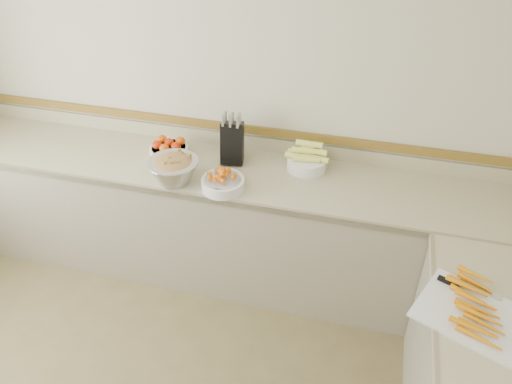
% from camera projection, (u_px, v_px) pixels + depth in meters
% --- Properties ---
extents(back_wall, '(4.00, 0.00, 4.00)m').
position_uv_depth(back_wall, '(230.00, 93.00, 3.32)').
color(back_wall, beige).
rests_on(back_wall, ground_plane).
extents(counter_back, '(4.00, 0.65, 1.08)m').
position_uv_depth(counter_back, '(220.00, 221.00, 3.56)').
color(counter_back, tan).
rests_on(counter_back, ground_plane).
extents(knife_block, '(0.18, 0.20, 0.36)m').
position_uv_depth(knife_block, '(232.00, 142.00, 3.30)').
color(knife_block, black).
rests_on(knife_block, counter_back).
extents(tomato_bowl, '(0.26, 0.26, 0.13)m').
position_uv_depth(tomato_bowl, '(169.00, 149.00, 3.40)').
color(tomato_bowl, silver).
rests_on(tomato_bowl, counter_back).
extents(cherry_tomato_bowl, '(0.27, 0.27, 0.14)m').
position_uv_depth(cherry_tomato_bowl, '(223.00, 182.00, 3.09)').
color(cherry_tomato_bowl, silver).
rests_on(cherry_tomato_bowl, counter_back).
extents(corn_bowl, '(0.29, 0.26, 0.19)m').
position_uv_depth(corn_bowl, '(307.00, 160.00, 3.27)').
color(corn_bowl, silver).
rests_on(corn_bowl, counter_back).
extents(rhubarb_bowl, '(0.32, 0.32, 0.18)m').
position_uv_depth(rhubarb_bowl, '(174.00, 169.00, 3.13)').
color(rhubarb_bowl, '#B2B2BA').
rests_on(rhubarb_bowl, counter_back).
extents(cutting_board, '(0.60, 0.54, 0.07)m').
position_uv_depth(cutting_board, '(474.00, 310.00, 2.29)').
color(cutting_board, silver).
rests_on(cutting_board, counter_right).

